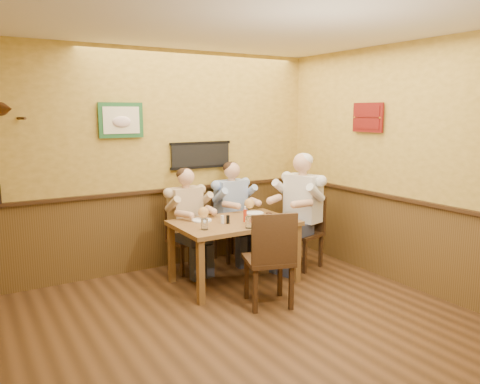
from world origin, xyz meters
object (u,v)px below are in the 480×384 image
object	(u,v)px
salt_shaker	(222,220)
chair_right_end	(302,232)
pepper_shaker	(228,219)
cola_tumbler	(269,217)
water_glass_left	(204,224)
chair_back_right	(231,229)
chair_near_side	(268,257)
diner_tan_shirt	(186,226)
dining_table	(234,229)
hot_sauce_bottle	(245,215)
chair_back_left	(186,239)
water_glass_mid	(249,222)
diner_blue_polo	(231,216)
diner_white_elder	(303,217)

from	to	relation	value
salt_shaker	chair_right_end	bearing A→B (deg)	2.58
pepper_shaker	salt_shaker	bearing A→B (deg)	149.13
cola_tumbler	pepper_shaker	xyz separation A→B (m)	(-0.48, 0.13, 0.00)
water_glass_left	chair_back_right	bearing A→B (deg)	47.20
water_glass_left	chair_near_side	bearing A→B (deg)	-51.29
diner_tan_shirt	cola_tumbler	world-z (taller)	diner_tan_shirt
cola_tumbler	diner_tan_shirt	bearing A→B (deg)	128.04
chair_right_end	water_glass_left	world-z (taller)	chair_right_end
dining_table	pepper_shaker	distance (m)	0.20
chair_back_right	hot_sauce_bottle	bearing A→B (deg)	-115.11
chair_back_left	hot_sauce_bottle	xyz separation A→B (m)	(0.41, -0.76, 0.41)
chair_right_end	diner_tan_shirt	size ratio (longest dim) A/B	0.79
diner_tan_shirt	chair_right_end	bearing A→B (deg)	-32.87
cola_tumbler	salt_shaker	distance (m)	0.56
water_glass_mid	salt_shaker	xyz separation A→B (m)	(-0.15, 0.33, -0.02)
chair_back_right	cola_tumbler	size ratio (longest dim) A/B	8.83
water_glass_left	water_glass_mid	world-z (taller)	water_glass_mid
chair_back_left	diner_tan_shirt	world-z (taller)	diner_tan_shirt
chair_near_side	hot_sauce_bottle	xyz separation A→B (m)	(0.11, 0.65, 0.32)
chair_back_left	hot_sauce_bottle	size ratio (longest dim) A/B	5.02
chair_back_right	salt_shaker	size ratio (longest dim) A/B	8.88
diner_tan_shirt	water_glass_left	xyz separation A→B (m)	(-0.15, -0.84, 0.21)
dining_table	chair_back_right	size ratio (longest dim) A/B	1.64
chair_near_side	dining_table	bearing A→B (deg)	-73.60
diner_blue_polo	cola_tumbler	world-z (taller)	diner_blue_polo
chair_right_end	chair_near_side	xyz separation A→B (m)	(-1.06, -0.76, 0.04)
chair_near_side	diner_blue_polo	xyz separation A→B (m)	(0.43, 1.53, 0.10)
cola_tumbler	salt_shaker	size ratio (longest dim) A/B	1.01
chair_back_right	water_glass_mid	bearing A→B (deg)	-115.79
diner_tan_shirt	pepper_shaker	size ratio (longest dim) A/B	12.15
water_glass_mid	cola_tumbler	world-z (taller)	water_glass_mid
chair_right_end	cola_tumbler	bearing A→B (deg)	-87.26
chair_back_right	chair_near_side	distance (m)	1.59
dining_table	chair_back_right	xyz separation A→B (m)	(0.40, 0.78, -0.23)
diner_white_elder	dining_table	bearing A→B (deg)	-104.31
chair_back_left	diner_white_elder	world-z (taller)	diner_white_elder
pepper_shaker	hot_sauce_bottle	bearing A→B (deg)	-7.36
pepper_shaker	water_glass_left	bearing A→B (deg)	-163.32
water_glass_mid	cola_tumbler	size ratio (longest dim) A/B	1.34
chair_back_right	chair_near_side	xyz separation A→B (m)	(-0.43, -1.53, 0.09)
chair_back_right	chair_right_end	world-z (taller)	chair_right_end
diner_tan_shirt	pepper_shaker	distance (m)	0.79
chair_back_left	diner_blue_polo	size ratio (longest dim) A/B	0.69
chair_right_end	hot_sauce_bottle	bearing A→B (deg)	-98.12
dining_table	diner_blue_polo	bearing A→B (deg)	62.51
water_glass_left	pepper_shaker	world-z (taller)	water_glass_left
cola_tumbler	pepper_shaker	world-z (taller)	pepper_shaker
dining_table	chair_back_left	distance (m)	0.77
dining_table	salt_shaker	distance (m)	0.23
chair_back_right	water_glass_left	bearing A→B (deg)	-138.07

